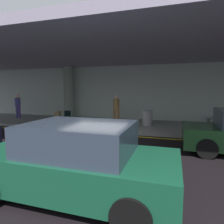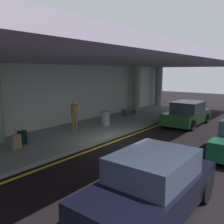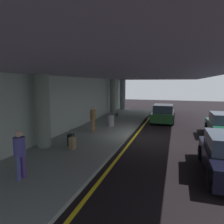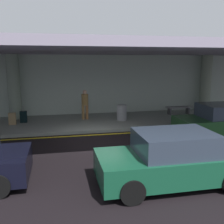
% 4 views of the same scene
% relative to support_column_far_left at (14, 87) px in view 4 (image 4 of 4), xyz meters
% --- Properties ---
extents(ground_plane, '(60.00, 60.00, 0.00)m').
position_rel_support_column_far_left_xyz_m(ground_plane, '(4.00, -4.62, -1.97)').
color(ground_plane, black).
extents(sidewalk, '(26.00, 4.20, 0.15)m').
position_rel_support_column_far_left_xyz_m(sidewalk, '(4.00, -1.52, -1.90)').
color(sidewalk, gray).
rests_on(sidewalk, ground).
extents(lane_stripe_yellow, '(26.00, 0.14, 0.01)m').
position_rel_support_column_far_left_xyz_m(lane_stripe_yellow, '(4.00, -3.91, -1.97)').
color(lane_stripe_yellow, yellow).
rests_on(lane_stripe_yellow, ground).
extents(support_column_far_left, '(0.70, 0.70, 3.65)m').
position_rel_support_column_far_left_xyz_m(support_column_far_left, '(0.00, 0.00, 0.00)').
color(support_column_far_left, gray).
rests_on(support_column_far_left, sidewalk).
extents(support_column_left_mid, '(0.70, 0.70, 3.65)m').
position_rel_support_column_far_left_xyz_m(support_column_left_mid, '(12.00, 0.00, 0.00)').
color(support_column_left_mid, gray).
rests_on(support_column_left_mid, sidewalk).
extents(ceiling_overhang, '(28.00, 13.20, 0.30)m').
position_rel_support_column_far_left_xyz_m(ceiling_overhang, '(4.00, -2.02, 1.97)').
color(ceiling_overhang, '#968CA2').
rests_on(ceiling_overhang, support_column_far_left).
extents(terminal_back_wall, '(26.00, 0.30, 3.80)m').
position_rel_support_column_far_left_xyz_m(terminal_back_wall, '(4.00, 0.73, -0.07)').
color(terminal_back_wall, '#ACBCAF').
rests_on(terminal_back_wall, ground).
extents(car_dark_green, '(4.10, 1.92, 1.50)m').
position_rel_support_column_far_left_xyz_m(car_dark_green, '(9.73, -5.29, -1.26)').
color(car_dark_green, '#1D4722').
rests_on(car_dark_green, ground).
extents(car_dark_green_no2, '(4.10, 1.92, 1.50)m').
position_rel_support_column_far_left_xyz_m(car_dark_green_no2, '(5.45, -9.31, -1.26)').
color(car_dark_green_no2, '#144A31').
rests_on(car_dark_green_no2, ground).
extents(person_waiting_for_ride, '(0.38, 0.38, 1.68)m').
position_rel_support_column_far_left_xyz_m(person_waiting_for_ride, '(3.90, -1.07, -0.86)').
color(person_waiting_for_ride, olive).
rests_on(person_waiting_for_ride, sidewalk).
extents(suitcase_upright_primary, '(0.36, 0.22, 0.90)m').
position_rel_support_column_far_left_xyz_m(suitcase_upright_primary, '(0.04, -1.58, -1.51)').
color(suitcase_upright_primary, olive).
rests_on(suitcase_upright_primary, sidewalk).
extents(suitcase_upright_secondary, '(0.36, 0.22, 0.90)m').
position_rel_support_column_far_left_xyz_m(suitcase_upright_secondary, '(0.56, -1.21, -1.51)').
color(suitcase_upright_secondary, black).
rests_on(suitcase_upright_secondary, sidewalk).
extents(bench_metal, '(1.60, 0.50, 0.48)m').
position_rel_support_column_far_left_xyz_m(bench_metal, '(9.79, -0.79, -1.47)').
color(bench_metal, slate).
rests_on(bench_metal, sidewalk).
extents(trash_bin_steel, '(0.56, 0.56, 0.85)m').
position_rel_support_column_far_left_xyz_m(trash_bin_steel, '(5.90, -1.66, -1.40)').
color(trash_bin_steel, gray).
rests_on(trash_bin_steel, sidewalk).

